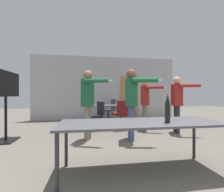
{
  "coord_description": "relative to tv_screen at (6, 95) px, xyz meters",
  "views": [
    {
      "loc": [
        -0.78,
        -1.5,
        1.12
      ],
      "look_at": [
        -0.19,
        2.42,
        1.1
      ],
      "focal_mm": 24.0,
      "sensor_mm": 36.0,
      "label": 1
    }
  ],
  "objects": [
    {
      "name": "person_left_plaid",
      "position": [
        3.06,
        -0.35,
        -0.05
      ],
      "size": [
        0.78,
        0.78,
        1.77
      ],
      "rotation": [
        0.0,
        0.0,
        -1.75
      ],
      "color": "#3D4C75",
      "rests_on": "ground_plane"
    },
    {
      "name": "office_chair_far_left",
      "position": [
        2.2,
        0.87,
        -0.7
      ],
      "size": [
        0.65,
        0.61,
        0.91
      ],
      "rotation": [
        0.0,
        0.0,
        1.95
      ],
      "color": "black",
      "rests_on": "ground_plane"
    },
    {
      "name": "office_chair_side_rolled",
      "position": [
        3.06,
        0.88,
        -0.67
      ],
      "size": [
        0.53,
        0.59,
        0.95
      ],
      "rotation": [
        0.0,
        0.0,
        0.17
      ],
      "color": "black",
      "rests_on": "ground_plane"
    },
    {
      "name": "conference_table_far",
      "position": [
        2.8,
        1.78,
        -0.45
      ],
      "size": [
        1.86,
        0.8,
        0.74
      ],
      "color": "#4C4C51",
      "rests_on": "ground_plane"
    },
    {
      "name": "person_center_tall",
      "position": [
        3.84,
        0.76,
        -0.13
      ],
      "size": [
        0.72,
        0.75,
        1.65
      ],
      "rotation": [
        0.0,
        0.0,
        -1.83
      ],
      "color": "slate",
      "rests_on": "ground_plane"
    },
    {
      "name": "conference_table_near",
      "position": [
        2.76,
        -1.87,
        -0.44
      ],
      "size": [
        2.34,
        0.79,
        0.74
      ],
      "color": "#4C4C51",
      "rests_on": "ground_plane"
    },
    {
      "name": "person_far_watching",
      "position": [
        4.61,
        0.16,
        -0.1
      ],
      "size": [
        0.73,
        0.71,
        1.67
      ],
      "rotation": [
        0.0,
        0.0,
        -1.8
      ],
      "color": "#28282D",
      "rests_on": "ground_plane"
    },
    {
      "name": "beer_bottle",
      "position": [
        3.1,
        -2.01,
        -0.19
      ],
      "size": [
        0.07,
        0.07,
        0.41
      ],
      "color": "black",
      "rests_on": "conference_table_near"
    },
    {
      "name": "tv_screen",
      "position": [
        0.0,
        0.0,
        0.0
      ],
      "size": [
        0.44,
        1.3,
        1.72
      ],
      "rotation": [
        0.0,
        0.0,
        1.57
      ],
      "color": "black",
      "rests_on": "ground_plane"
    },
    {
      "name": "person_near_casual",
      "position": [
        1.98,
        -0.15,
        -0.05
      ],
      "size": [
        0.73,
        0.74,
        1.75
      ],
      "rotation": [
        0.0,
        0.0,
        -1.88
      ],
      "color": "slate",
      "rests_on": "ground_plane"
    },
    {
      "name": "back_wall",
      "position": [
        2.82,
        3.05,
        0.33
      ],
      "size": [
        6.68,
        0.12,
        2.92
      ],
      "color": "#B2B5B7",
      "rests_on": "ground_plane"
    },
    {
      "name": "office_chair_near_pushed",
      "position": [
        2.91,
        2.62,
        -0.68
      ],
      "size": [
        0.61,
        0.56,
        0.93
      ],
      "rotation": [
        0.0,
        0.0,
        1.82
      ],
      "color": "black",
      "rests_on": "ground_plane"
    },
    {
      "name": "drink_cup",
      "position": [
        3.09,
        1.9,
        -0.34
      ],
      "size": [
        0.09,
        0.09,
        0.1
      ],
      "color": "silver",
      "rests_on": "conference_table_far"
    }
  ]
}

